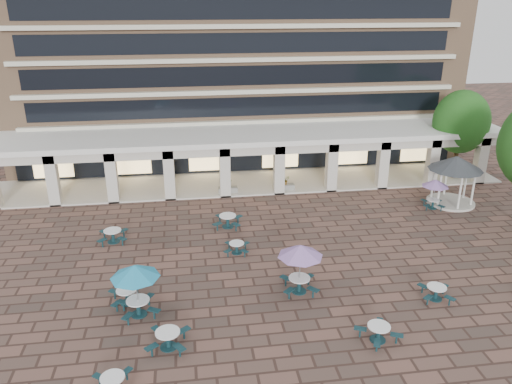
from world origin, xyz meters
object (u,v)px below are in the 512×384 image
(picnic_table_1, at_px, (113,383))
(gazebo, at_px, (455,168))
(picnic_table_2, at_px, (378,332))
(planter_right, at_px, (285,184))
(picnic_table_0, at_px, (168,338))
(planter_left, at_px, (228,187))

(picnic_table_1, relative_size, gazebo, 0.46)
(picnic_table_1, height_order, picnic_table_2, picnic_table_2)
(gazebo, height_order, planter_right, gazebo)
(picnic_table_2, bearing_deg, planter_right, 71.30)
(picnic_table_0, bearing_deg, gazebo, 42.93)
(picnic_table_1, relative_size, picnic_table_2, 0.85)
(planter_left, bearing_deg, picnic_table_1, -107.17)
(picnic_table_2, xyz_separation_m, planter_right, (-0.51, 19.03, 0.04))
(picnic_table_1, xyz_separation_m, picnic_table_2, (11.45, 1.56, 0.03))
(picnic_table_2, distance_m, planter_left, 19.70)
(picnic_table_1, distance_m, planter_right, 23.31)
(picnic_table_0, xyz_separation_m, gazebo, (20.69, 13.79, 2.26))
(gazebo, distance_m, planter_left, 17.13)
(picnic_table_0, distance_m, planter_left, 18.68)
(gazebo, distance_m, planter_right, 12.82)
(gazebo, xyz_separation_m, planter_right, (-11.83, 4.40, -2.25))
(planter_left, relative_size, planter_right, 1.00)
(planter_right, bearing_deg, picnic_table_1, -117.98)
(gazebo, bearing_deg, picnic_table_1, -144.58)
(picnic_table_2, relative_size, planter_left, 1.40)
(picnic_table_0, relative_size, planter_left, 1.37)
(picnic_table_0, relative_size, gazebo, 0.52)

